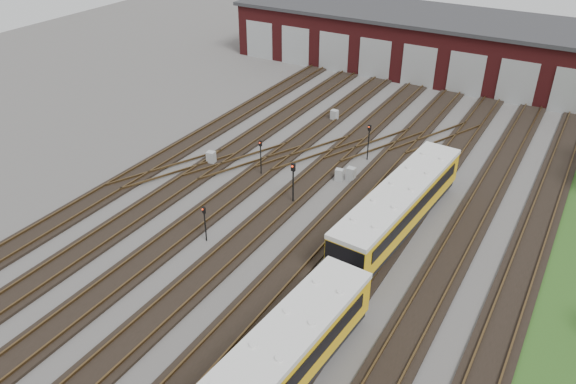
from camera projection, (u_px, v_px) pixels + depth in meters
The scene contains 13 objects.
ground at pixel (261, 259), 34.31m from camera, with size 120.00×120.00×0.00m, color #484543.
track_network at pixel (264, 252), 34.77m from camera, with size 30.40×70.00×0.33m.
maintenance_shed at pixel (455, 46), 62.34m from camera, with size 51.00×12.50×6.35m.
metro_train at pixel (267, 377), 24.19m from camera, with size 3.62×46.57×2.98m.
signal_mast_0 at pixel (205, 219), 35.14m from camera, with size 0.25×0.24×2.55m.
signal_mast_1 at pixel (293, 178), 38.83m from camera, with size 0.30×0.28×3.19m.
signal_mast_2 at pixel (261, 154), 42.41m from camera, with size 0.22×0.21×2.97m.
signal_mast_3 at pixel (369, 138), 44.72m from camera, with size 0.27×0.26×3.05m.
relay_cabinet_0 at pixel (211, 158), 44.74m from camera, with size 0.65×0.54×1.09m, color #A1A4A6.
relay_cabinet_1 at pixel (334, 115), 52.22m from camera, with size 0.63×0.53×1.05m, color #A1A4A6.
relay_cabinet_2 at pixel (339, 175), 42.49m from camera, with size 0.57×0.48×0.96m, color #A1A4A6.
relay_cabinet_3 at pixel (351, 174), 42.51m from camera, with size 0.63×0.53×1.06m, color #A1A4A6.
relay_cabinet_4 at pixel (419, 200), 39.30m from camera, with size 0.61×0.51×1.01m, color #A1A4A6.
Camera 1 is at (15.25, -22.82, 21.07)m, focal length 35.00 mm.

